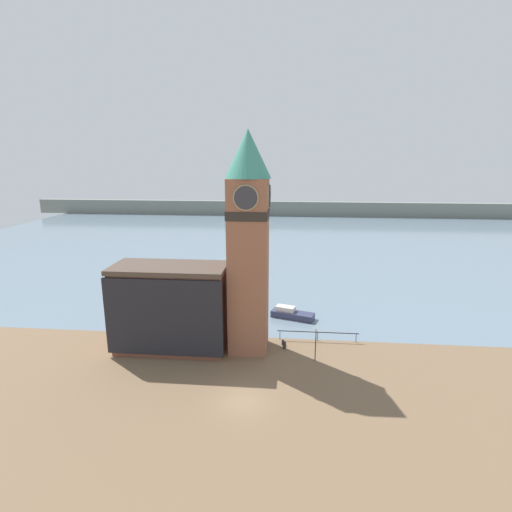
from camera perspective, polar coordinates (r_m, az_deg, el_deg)
ground_plane at (r=36.16m, az=-1.94°, el=-20.01°), size 160.00×160.00×0.00m
water at (r=104.25m, az=3.04°, el=2.74°), size 160.00×120.00×0.00m
far_shoreline at (r=143.35m, az=3.71°, el=6.80°), size 180.00×3.00×5.00m
pier_railing at (r=46.26m, az=8.83°, el=-10.83°), size 9.12×0.08×1.09m
clock_tower at (r=40.45m, az=-1.09°, el=2.43°), size 4.56×4.56×22.86m
pier_building at (r=43.64m, az=-12.09°, el=-7.24°), size 12.05×5.58×9.27m
boat_near at (r=52.19m, az=5.06°, el=-8.22°), size 5.75×3.34×1.46m
mooring_bollard_near at (r=45.13m, az=3.87°, el=-12.15°), size 0.29×0.29×0.68m
mooring_bollard_far at (r=44.31m, az=4.10°, el=-12.53°), size 0.36×0.36×0.86m
lamp_post at (r=41.37m, az=8.54°, el=-11.54°), size 0.32×0.32×3.53m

